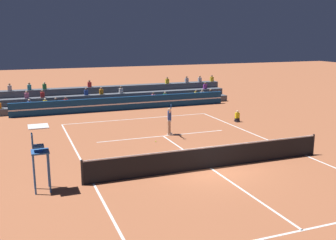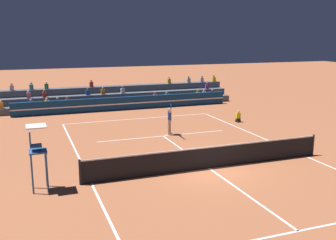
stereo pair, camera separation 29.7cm
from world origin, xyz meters
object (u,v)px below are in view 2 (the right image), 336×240
object	(u,v)px
umpire_chair	(37,149)
tennis_player	(170,120)
ball_kid_courtside	(238,118)
tennis_ball	(156,141)

from	to	relation	value
umpire_chair	tennis_player	size ratio (longest dim) A/B	1.22
umpire_chair	ball_kid_courtside	xyz separation A→B (m)	(13.96, 8.31, -1.39)
tennis_player	tennis_ball	bearing A→B (deg)	-136.56
ball_kid_courtside	tennis_ball	distance (m)	7.88
umpire_chair	tennis_ball	distance (m)	8.69
ball_kid_courtside	tennis_player	world-z (taller)	tennis_player
ball_kid_courtside	tennis_player	distance (m)	6.20
tennis_player	tennis_ball	world-z (taller)	tennis_player
tennis_ball	tennis_player	bearing A→B (deg)	43.44
umpire_chair	tennis_ball	xyz separation A→B (m)	(6.70, 5.27, -1.68)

